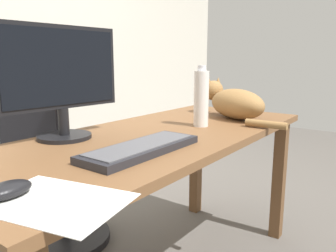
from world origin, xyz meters
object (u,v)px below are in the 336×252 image
(keyboard, at_px, (142,148))
(computer_mouse, at_px, (7,190))
(office_chair, at_px, (55,177))
(cat, at_px, (234,102))
(water_bottle, at_px, (201,98))
(monitor, at_px, (61,78))

(keyboard, distance_m, computer_mouse, 0.44)
(office_chair, height_order, cat, office_chair)
(office_chair, xyz_separation_m, computer_mouse, (-0.64, -0.78, 0.33))
(office_chair, bearing_deg, water_bottle, -67.57)
(water_bottle, bearing_deg, office_chair, 112.43)
(keyboard, distance_m, water_bottle, 0.50)
(keyboard, xyz_separation_m, water_bottle, (0.48, 0.07, 0.11))
(computer_mouse, bearing_deg, office_chair, 50.69)
(office_chair, height_order, keyboard, office_chair)
(keyboard, height_order, cat, cat)
(office_chair, relative_size, keyboard, 2.08)
(monitor, distance_m, keyboard, 0.42)
(office_chair, relative_size, monitor, 1.91)
(monitor, xyz_separation_m, keyboard, (0.03, -0.36, -0.21))
(monitor, bearing_deg, cat, -21.45)
(keyboard, bearing_deg, water_bottle, 8.31)
(office_chair, bearing_deg, monitor, -118.27)
(cat, distance_m, water_bottle, 0.29)
(computer_mouse, bearing_deg, water_bottle, 4.68)
(computer_mouse, bearing_deg, keyboard, 0.70)
(keyboard, height_order, computer_mouse, computer_mouse)
(keyboard, xyz_separation_m, cat, (0.77, 0.05, 0.07))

